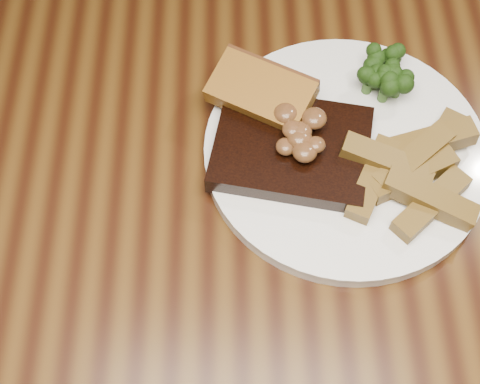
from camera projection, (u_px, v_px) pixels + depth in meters
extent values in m
plane|color=#3A230D|center=(248.00, 378.00, 1.33)|extent=(4.50, 4.50, 0.00)
cube|color=#44290D|center=(255.00, 204.00, 0.69)|extent=(1.60, 0.90, 0.04)
cylinder|color=black|center=(243.00, 73.00, 1.43)|extent=(0.04, 0.04, 0.43)
cylinder|color=black|center=(75.00, 77.00, 1.42)|extent=(0.04, 0.04, 0.43)
cylinder|color=white|center=(345.00, 153.00, 0.69)|extent=(0.33, 0.33, 0.01)
cube|color=black|center=(291.00, 149.00, 0.67)|extent=(0.17, 0.15, 0.02)
cube|color=beige|center=(294.00, 196.00, 0.65)|extent=(0.14, 0.04, 0.02)
cube|color=#8D5C19|center=(260.00, 104.00, 0.70)|extent=(0.12, 0.10, 0.02)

